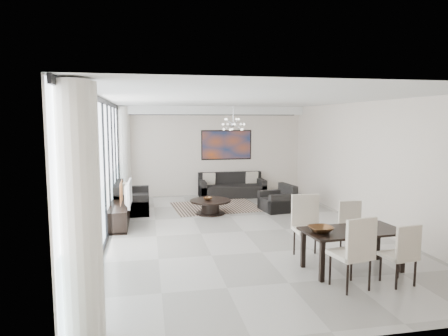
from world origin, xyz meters
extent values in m
cube|color=#A8A39B|center=(0.00, 0.00, 0.01)|extent=(6.00, 9.00, 0.02)
cube|color=white|center=(0.00, 0.00, 2.89)|extent=(6.00, 9.00, 0.02)
cube|color=beige|center=(0.00, 4.49, 1.45)|extent=(6.00, 0.02, 2.90)
cube|color=beige|center=(0.00, -4.49, 1.45)|extent=(6.00, 0.02, 2.90)
cube|color=beige|center=(2.99, 0.00, 1.45)|extent=(0.02, 9.00, 2.90)
cube|color=silver|center=(-2.98, 0.00, 1.45)|extent=(0.01, 8.95, 2.85)
cube|color=black|center=(-2.94, 0.00, 2.85)|extent=(0.04, 8.95, 0.10)
cube|color=black|center=(-2.94, 0.00, 0.03)|extent=(0.04, 8.95, 0.06)
cube|color=black|center=(-2.94, -4.00, 1.45)|extent=(0.04, 0.05, 2.88)
cube|color=black|center=(-2.94, -3.00, 1.45)|extent=(0.04, 0.05, 2.88)
cube|color=black|center=(-2.94, -2.00, 1.45)|extent=(0.04, 0.05, 2.88)
cube|color=black|center=(-2.94, -1.00, 1.45)|extent=(0.04, 0.05, 2.88)
cube|color=black|center=(-2.94, 0.00, 1.45)|extent=(0.04, 0.05, 2.88)
cube|color=black|center=(-2.94, 1.00, 1.45)|extent=(0.04, 0.05, 2.88)
cube|color=black|center=(-2.94, 2.00, 1.45)|extent=(0.04, 0.05, 2.88)
cube|color=black|center=(-2.94, 3.00, 1.45)|extent=(0.04, 0.05, 2.88)
cube|color=black|center=(-2.94, 4.00, 1.45)|extent=(0.04, 0.05, 2.88)
cylinder|color=white|center=(-2.80, -4.15, 1.45)|extent=(0.36, 0.36, 2.85)
cylinder|color=white|center=(-2.80, 4.15, 1.45)|extent=(0.36, 0.36, 2.85)
cube|color=white|center=(0.00, 4.30, 2.77)|extent=(5.98, 0.40, 0.26)
cube|color=#A34216|center=(0.50, 4.47, 1.65)|extent=(1.68, 0.04, 0.98)
cylinder|color=silver|center=(0.30, 2.50, 2.62)|extent=(0.02, 0.02, 0.55)
sphere|color=silver|center=(0.30, 2.50, 2.35)|extent=(0.12, 0.12, 0.12)
cube|color=black|center=(-0.17, 2.60, 0.01)|extent=(2.54, 2.04, 0.01)
cylinder|color=black|center=(-0.47, 1.80, 0.36)|extent=(1.08, 1.08, 0.04)
cylinder|color=black|center=(-0.47, 1.80, 0.17)|extent=(0.47, 0.47, 0.33)
cylinder|color=black|center=(-0.47, 1.80, 0.02)|extent=(0.75, 0.75, 0.03)
imported|color=brown|center=(-0.54, 1.79, 0.41)|extent=(0.29, 0.29, 0.07)
cube|color=black|center=(0.59, 4.02, 0.19)|extent=(2.11, 0.86, 0.38)
cube|color=black|center=(0.59, 4.36, 0.57)|extent=(2.11, 0.17, 0.38)
cube|color=black|center=(-0.37, 4.02, 0.28)|extent=(0.17, 0.86, 0.56)
cube|color=black|center=(1.56, 4.02, 0.28)|extent=(0.17, 0.86, 0.56)
cube|color=black|center=(-2.50, 2.53, 0.20)|extent=(0.89, 1.58, 0.40)
cube|color=black|center=(-2.86, 2.53, 0.59)|extent=(0.18, 1.58, 0.40)
cube|color=black|center=(-2.50, 1.82, 0.29)|extent=(0.89, 0.18, 0.57)
cube|color=black|center=(-2.50, 3.23, 0.29)|extent=(0.89, 0.18, 0.57)
cube|color=black|center=(1.38, 1.82, 0.18)|extent=(0.93, 0.96, 0.36)
cube|color=black|center=(1.70, 1.87, 0.53)|extent=(0.29, 0.86, 0.36)
cube|color=black|center=(1.33, 2.16, 0.26)|extent=(0.82, 0.29, 0.52)
cube|color=black|center=(1.44, 1.48, 0.26)|extent=(0.82, 0.29, 0.52)
cylinder|color=black|center=(-2.52, 3.33, 0.52)|extent=(0.39, 0.39, 0.04)
cylinder|color=black|center=(-2.52, 3.33, 0.25)|extent=(0.06, 0.06, 0.49)
cylinder|color=black|center=(-2.52, 3.33, 0.01)|extent=(0.27, 0.27, 0.03)
cube|color=black|center=(-2.76, 1.00, 0.24)|extent=(0.44, 1.56, 0.49)
imported|color=gray|center=(-2.60, 0.94, 0.78)|extent=(0.15, 1.02, 0.59)
cube|color=black|center=(1.21, -2.56, 0.66)|extent=(1.69, 0.94, 0.04)
cube|color=black|center=(0.51, -2.93, 0.32)|extent=(0.07, 0.07, 0.64)
cube|color=black|center=(0.46, -2.29, 0.32)|extent=(0.07, 0.07, 0.64)
cube|color=black|center=(1.96, -2.82, 0.32)|extent=(0.07, 0.07, 0.64)
cube|color=black|center=(1.91, -2.18, 0.32)|extent=(0.07, 0.07, 0.64)
cube|color=beige|center=(0.82, -3.21, 0.51)|extent=(0.59, 0.59, 0.07)
cube|color=beige|center=(0.86, -3.42, 0.79)|extent=(0.51, 0.15, 0.62)
cylinder|color=black|center=(0.59, -3.05, 0.24)|extent=(0.04, 0.04, 0.47)
cylinder|color=black|center=(1.05, -3.37, 0.24)|extent=(0.04, 0.04, 0.47)
cube|color=beige|center=(1.61, -3.21, 0.43)|extent=(0.49, 0.49, 0.06)
cube|color=beige|center=(1.63, -3.40, 0.68)|extent=(0.44, 0.11, 0.53)
cylinder|color=black|center=(1.41, -3.07, 0.20)|extent=(0.04, 0.04, 0.41)
cylinder|color=black|center=(1.80, -3.36, 0.20)|extent=(0.04, 0.04, 0.41)
cube|color=beige|center=(0.74, -1.88, 0.51)|extent=(0.54, 0.54, 0.07)
cube|color=beige|center=(0.75, -1.66, 0.81)|extent=(0.52, 0.08, 0.63)
cylinder|color=black|center=(0.93, -2.09, 0.24)|extent=(0.04, 0.04, 0.48)
cylinder|color=black|center=(0.55, -1.67, 0.24)|extent=(0.04, 0.04, 0.48)
cube|color=beige|center=(1.65, -1.82, 0.44)|extent=(0.45, 0.45, 0.06)
cube|color=beige|center=(1.66, -1.63, 0.69)|extent=(0.44, 0.06, 0.54)
cylinder|color=black|center=(1.82, -2.00, 0.21)|extent=(0.04, 0.04, 0.41)
cylinder|color=black|center=(1.49, -1.64, 0.21)|extent=(0.04, 0.04, 0.41)
imported|color=brown|center=(0.63, -2.59, 0.73)|extent=(0.40, 0.40, 0.09)
camera|label=1|loc=(-2.08, -8.41, 2.47)|focal=32.00mm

